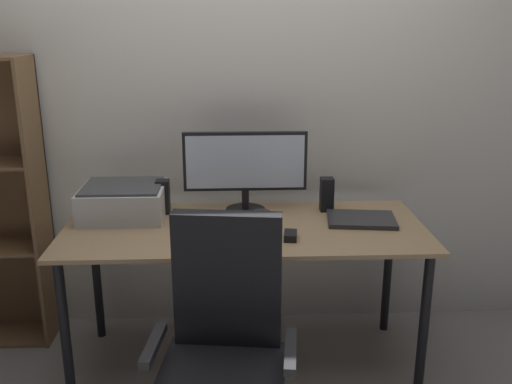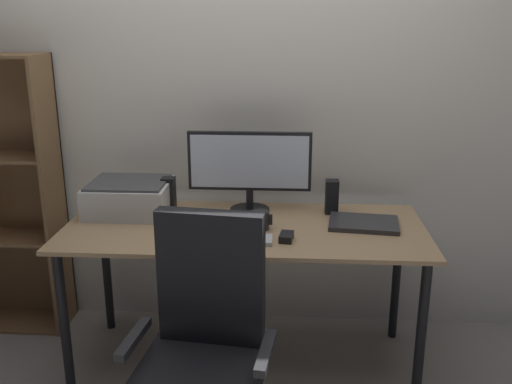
# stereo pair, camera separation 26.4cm
# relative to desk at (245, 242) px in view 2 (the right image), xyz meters

# --- Properties ---
(ground_plane) EXTENTS (12.00, 12.00, 0.00)m
(ground_plane) POSITION_rel_desk_xyz_m (0.00, 0.00, -0.66)
(ground_plane) COLOR gray
(back_wall) EXTENTS (6.40, 0.10, 2.60)m
(back_wall) POSITION_rel_desk_xyz_m (0.00, 0.53, 0.64)
(back_wall) COLOR silver
(back_wall) RESTS_ON ground
(desk) EXTENTS (1.69, 0.72, 0.74)m
(desk) POSITION_rel_desk_xyz_m (0.00, 0.00, 0.00)
(desk) COLOR tan
(desk) RESTS_ON ground
(monitor) EXTENTS (0.61, 0.20, 0.41)m
(monitor) POSITION_rel_desk_xyz_m (0.01, 0.22, 0.32)
(monitor) COLOR black
(monitor) RESTS_ON desk
(keyboard) EXTENTS (0.29, 0.12, 0.02)m
(keyboard) POSITION_rel_desk_xyz_m (-0.01, -0.20, 0.09)
(keyboard) COLOR #B7BABC
(keyboard) RESTS_ON desk
(mouse) EXTENTS (0.07, 0.10, 0.03)m
(mouse) POSITION_rel_desk_xyz_m (0.20, -0.17, 0.09)
(mouse) COLOR black
(mouse) RESTS_ON desk
(coffee_mug) EXTENTS (0.10, 0.08, 0.09)m
(coffee_mug) POSITION_rel_desk_xyz_m (0.08, -0.04, 0.12)
(coffee_mug) COLOR black
(coffee_mug) RESTS_ON desk
(laptop) EXTENTS (0.34, 0.27, 0.02)m
(laptop) POSITION_rel_desk_xyz_m (0.56, 0.04, 0.09)
(laptop) COLOR #2D2D30
(laptop) RESTS_ON desk
(speaker_left) EXTENTS (0.06, 0.07, 0.17)m
(speaker_left) POSITION_rel_desk_xyz_m (-0.40, 0.21, 0.16)
(speaker_left) COLOR black
(speaker_left) RESTS_ON desk
(speaker_right) EXTENTS (0.06, 0.07, 0.17)m
(speaker_right) POSITION_rel_desk_xyz_m (0.42, 0.21, 0.16)
(speaker_right) COLOR black
(speaker_right) RESTS_ON desk
(printer) EXTENTS (0.40, 0.34, 0.16)m
(printer) POSITION_rel_desk_xyz_m (-0.59, 0.16, 0.16)
(printer) COLOR silver
(printer) RESTS_ON desk
(office_chair) EXTENTS (0.55, 0.54, 1.01)m
(office_chair) POSITION_rel_desk_xyz_m (-0.09, -0.72, -0.20)
(office_chair) COLOR #232326
(office_chair) RESTS_ON ground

